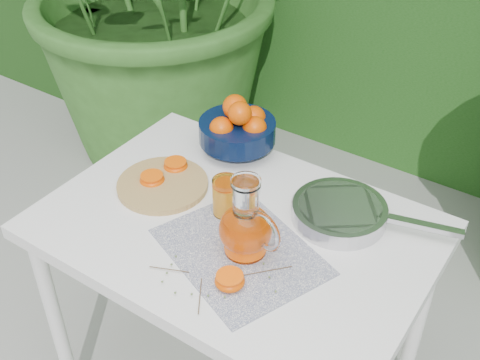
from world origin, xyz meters
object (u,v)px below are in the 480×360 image
Objects in this scene: cutting_board at (163,185)px; juice_pitcher at (246,228)px; white_table at (236,247)px; fruit_bowl at (238,127)px; saute_pan at (341,212)px.

juice_pitcher is at bearing -14.37° from cutting_board.
juice_pitcher reaches higher than cutting_board.
fruit_bowl is at bearing 123.08° from white_table.
saute_pan is (0.48, 0.15, 0.02)m from cutting_board.
saute_pan reaches higher than cutting_board.
saute_pan reaches higher than white_table.
white_table is at bearing -3.32° from cutting_board.
white_table is at bearing -142.12° from saute_pan.
fruit_bowl is (0.07, 0.27, 0.08)m from cutting_board.
cutting_board is 0.36m from juice_pitcher.
juice_pitcher is 0.48× the size of saute_pan.
fruit_bowl is 0.43m from saute_pan.
cutting_board is (-0.26, 0.02, 0.09)m from white_table.
cutting_board is 0.56× the size of saute_pan.
saute_pan is at bearing 60.41° from juice_pitcher.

